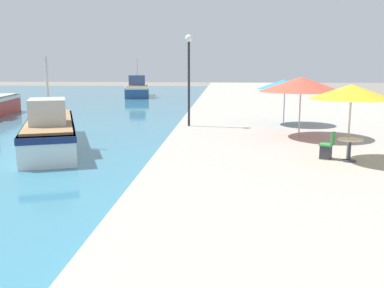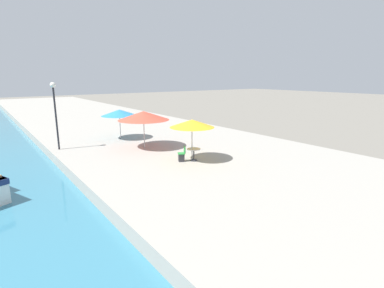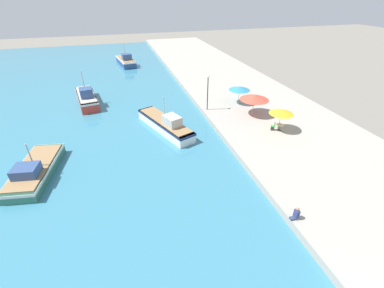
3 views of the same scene
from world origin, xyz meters
name	(u,v)px [view 1 (image 1 of 3)]	position (x,y,z in m)	size (l,w,h in m)	color
quay_promenade	(300,112)	(8.00, 37.00, 0.34)	(16.00, 90.00, 0.68)	#A39E93
fishing_boat_mid	(50,130)	(-5.50, 23.87, 0.85)	(5.31, 9.46, 4.08)	white
fishing_boat_distant	(138,89)	(-7.88, 55.57, 0.93)	(3.93, 8.26, 4.51)	navy
cafe_umbrella_pink	(352,92)	(6.47, 19.15, 2.92)	(2.64, 2.64, 2.47)	#B7B7B7
cafe_umbrella_white	(301,84)	(5.68, 23.80, 2.95)	(3.57, 3.57, 2.59)	#B7B7B7
cafe_umbrella_striped	(285,84)	(5.55, 27.74, 2.78)	(2.86, 2.86, 2.35)	#B7B7B7
cafe_table	(350,145)	(6.49, 18.99, 1.21)	(0.80, 0.80, 0.74)	#333338
cafe_chair_left	(327,149)	(5.84, 19.31, 1.00)	(0.56, 0.55, 0.91)	#2D2D33
lamppost	(189,65)	(0.63, 26.76, 3.77)	(0.36, 0.36, 4.56)	#232328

